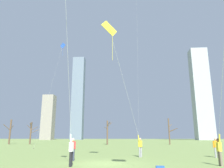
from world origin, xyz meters
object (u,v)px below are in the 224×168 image
object	(u,v)px
bystander_strolling_midfield	(216,147)
distant_kite_high_overhead_purple	(137,11)
kite_flyer_far_back_yellow	(133,120)
distant_kite_drifting_left_blue	(60,55)
bare_tree_far_right_edge	(107,132)
bare_tree_right_of_center	(10,131)
kite_flyer_midfield_right_orange	(70,129)
bystander_watching_nearby	(73,148)
bare_tree_leftmost	(31,132)
bare_tree_rightmost	(169,131)
kite_flyer_midfield_left_teal	(223,93)

from	to	relation	value
bystander_strolling_midfield	distant_kite_high_overhead_purple	xyz separation A→B (m)	(-5.50, 15.94, 23.46)
kite_flyer_far_back_yellow	distant_kite_high_overhead_purple	xyz separation A→B (m)	(1.54, 17.23, 21.27)
distant_kite_drifting_left_blue	bare_tree_far_right_edge	xyz separation A→B (m)	(6.23, 18.07, -12.09)
kite_flyer_far_back_yellow	bare_tree_far_right_edge	world-z (taller)	kite_flyer_far_back_yellow
kite_flyer_far_back_yellow	bare_tree_far_right_edge	size ratio (longest dim) A/B	1.93
distant_kite_drifting_left_blue	bare_tree_right_of_center	distance (m)	28.63
kite_flyer_midfield_right_orange	distant_kite_high_overhead_purple	distance (m)	32.50
kite_flyer_midfield_right_orange	bystander_watching_nearby	xyz separation A→B (m)	(-0.73, 3.62, -1.24)
distant_kite_drifting_left_blue	bare_tree_far_right_edge	bearing A→B (deg)	70.98
kite_flyer_midfield_right_orange	bare_tree_leftmost	xyz separation A→B (m)	(-20.08, 39.37, 0.67)
bare_tree_right_of_center	bare_tree_rightmost	size ratio (longest dim) A/B	0.98
bare_tree_far_right_edge	bare_tree_right_of_center	xyz separation A→B (m)	(-23.95, 1.00, 0.18)
kite_flyer_midfield_left_teal	bystander_strolling_midfield	distance (m)	9.46
bare_tree_far_right_edge	kite_flyer_far_back_yellow	bearing A→B (deg)	-80.88
bare_tree_right_of_center	bare_tree_leftmost	bearing A→B (deg)	0.60
bystander_watching_nearby	bystander_strolling_midfield	bearing A→B (deg)	16.95
kite_flyer_midfield_left_teal	distant_kite_drifting_left_blue	bearing A→B (deg)	126.22
bare_tree_leftmost	bare_tree_right_of_center	bearing A→B (deg)	-179.40
distant_kite_drifting_left_blue	bare_tree_right_of_center	bearing A→B (deg)	132.89
kite_flyer_far_back_yellow	kite_flyer_midfield_right_orange	size ratio (longest dim) A/B	0.99
bare_tree_far_right_edge	kite_flyer_midfield_right_orange	bearing A→B (deg)	-87.94
bystander_strolling_midfield	bare_tree_rightmost	xyz separation A→B (m)	(2.16, 32.58, 2.16)
kite_flyer_far_back_yellow	distant_kite_drifting_left_blue	world-z (taller)	distant_kite_drifting_left_blue
bare_tree_rightmost	bare_tree_leftmost	xyz separation A→B (m)	(-33.11, -0.37, -0.25)
bystander_strolling_midfield	bare_tree_leftmost	size ratio (longest dim) A/B	0.31
bystander_watching_nearby	distant_kite_high_overhead_purple	world-z (taller)	distant_kite_high_overhead_purple
bare_tree_far_right_edge	bare_tree_rightmost	xyz separation A→B (m)	(14.41, 1.43, 0.17)
bare_tree_far_right_edge	bare_tree_rightmost	bearing A→B (deg)	5.65
bare_tree_right_of_center	bare_tree_leftmost	world-z (taller)	bare_tree_right_of_center
kite_flyer_midfield_right_orange	bare_tree_leftmost	distance (m)	44.20
kite_flyer_midfield_right_orange	distant_kite_high_overhead_purple	world-z (taller)	distant_kite_high_overhead_purple
bystander_strolling_midfield	bare_tree_right_of_center	size ratio (longest dim) A/B	0.27
kite_flyer_far_back_yellow	kite_flyer_midfield_left_teal	xyz separation A→B (m)	(4.42, -7.28, 0.83)
distant_kite_drifting_left_blue	bare_tree_leftmost	world-z (taller)	distant_kite_drifting_left_blue
bystander_strolling_midfield	distant_kite_high_overhead_purple	distance (m)	28.89
bare_tree_far_right_edge	bare_tree_rightmost	distance (m)	14.48
kite_flyer_far_back_yellow	distant_kite_high_overhead_purple	bearing A→B (deg)	84.87
distant_kite_high_overhead_purple	bare_tree_rightmost	bearing A→B (deg)	65.30
bare_tree_rightmost	distant_kite_high_overhead_purple	bearing A→B (deg)	-114.70
kite_flyer_midfield_right_orange	bare_tree_far_right_edge	distance (m)	38.35
bystander_strolling_midfield	bare_tree_rightmost	bearing A→B (deg)	86.21
kite_flyer_midfield_left_teal	bystander_strolling_midfield	xyz separation A→B (m)	(2.62, 8.57, -3.02)
distant_kite_high_overhead_purple	distant_kite_drifting_left_blue	distance (m)	16.27
bare_tree_far_right_edge	distant_kite_drifting_left_blue	bearing A→B (deg)	-109.02
bystander_strolling_midfield	bare_tree_far_right_edge	bearing A→B (deg)	111.47
kite_flyer_far_back_yellow	kite_flyer_midfield_left_teal	distance (m)	8.56
bare_tree_leftmost	bystander_strolling_midfield	bearing A→B (deg)	-46.14
bare_tree_far_right_edge	bare_tree_leftmost	bearing A→B (deg)	176.76
bare_tree_leftmost	distant_kite_drifting_left_blue	bearing A→B (deg)	-56.90
bystander_watching_nearby	kite_flyer_midfield_left_teal	bearing A→B (deg)	-29.25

